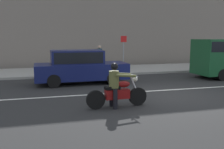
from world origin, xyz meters
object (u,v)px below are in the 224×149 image
at_px(motorcycle_with_rider_olive, 117,89).
at_px(pedestrian_bystander, 100,56).
at_px(parked_sedan_navy, 80,66).
at_px(street_sign_post, 124,48).

relative_size(motorcycle_with_rider_olive, pedestrian_bystander, 1.28).
bearing_deg(parked_sedan_navy, pedestrian_bystander, 61.77).
bearing_deg(pedestrian_bystander, parked_sedan_navy, -118.23).
bearing_deg(motorcycle_with_rider_olive, parked_sedan_navy, 96.22).
bearing_deg(parked_sedan_navy, motorcycle_with_rider_olive, -83.78).
distance_m(parked_sedan_navy, pedestrian_bystander, 3.85).
bearing_deg(pedestrian_bystander, street_sign_post, 30.78).
relative_size(motorcycle_with_rider_olive, parked_sedan_navy, 0.46).
height_order(parked_sedan_navy, street_sign_post, street_sign_post).
bearing_deg(motorcycle_with_rider_olive, street_sign_post, 70.65).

